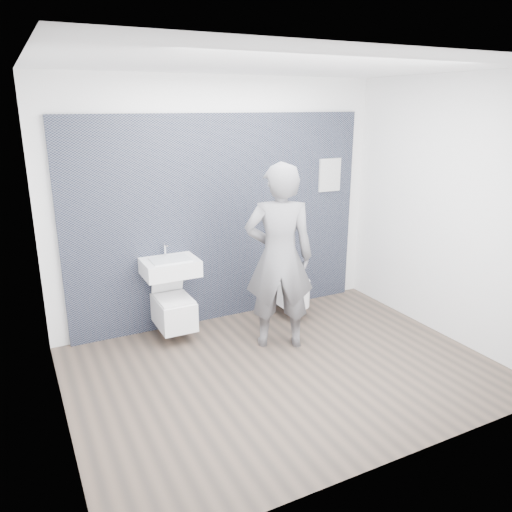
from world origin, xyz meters
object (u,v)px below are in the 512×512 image
washbasin (170,267)px  toilet_square (174,310)px  visitor (279,257)px  toilet_rounded (290,290)px

washbasin → toilet_square: (0.00, -0.05, -0.49)m
visitor → washbasin: bearing=-12.4°
toilet_rounded → visitor: bearing=-129.6°
toilet_rounded → toilet_square: bearing=178.6°
washbasin → visitor: size_ratio=0.30×
washbasin → visitor: 1.20m
washbasin → toilet_rounded: (1.47, -0.08, -0.49)m
washbasin → visitor: visitor is taller
toilet_square → toilet_rounded: 1.47m
toilet_square → visitor: visitor is taller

